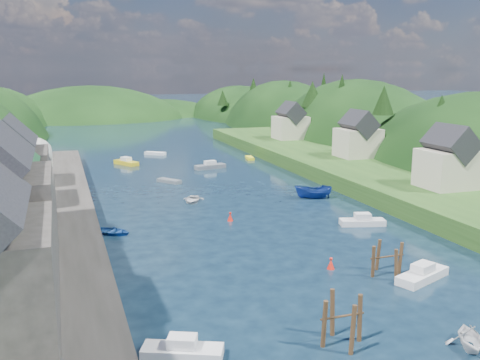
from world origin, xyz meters
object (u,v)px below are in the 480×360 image
object	(u,v)px
piling_cluster_near	(342,325)
piling_cluster_far	(387,263)
channel_buoy_far	(230,217)
channel_buoy_near	(331,264)

from	to	relation	value
piling_cluster_near	piling_cluster_far	bearing A→B (deg)	44.00
piling_cluster_far	channel_buoy_far	distance (m)	22.19
piling_cluster_near	channel_buoy_far	bearing A→B (deg)	86.23
piling_cluster_near	channel_buoy_far	world-z (taller)	piling_cluster_near
piling_cluster_far	channel_buoy_far	bearing A→B (deg)	110.38
piling_cluster_far	channel_buoy_near	size ratio (longest dim) A/B	3.15
channel_buoy_near	channel_buoy_far	bearing A→B (deg)	102.14
piling_cluster_near	piling_cluster_far	size ratio (longest dim) A/B	1.13
piling_cluster_near	piling_cluster_far	world-z (taller)	piling_cluster_near
channel_buoy_near	channel_buoy_far	world-z (taller)	same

